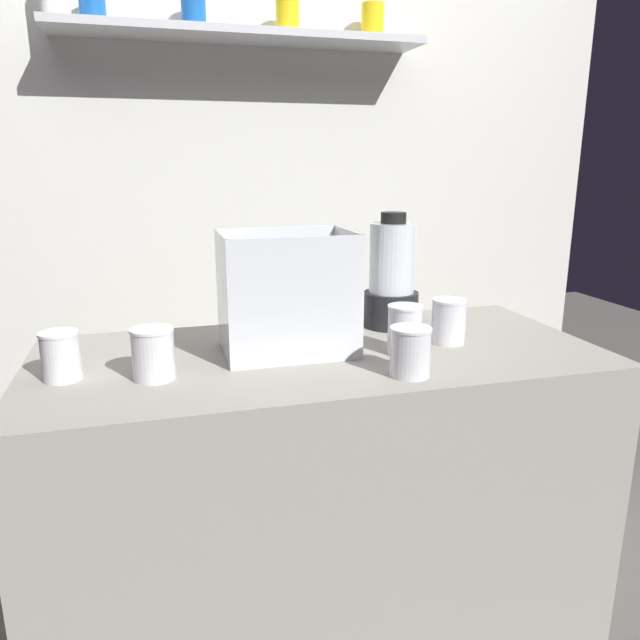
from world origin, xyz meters
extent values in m
cube|color=#9E998E|center=(0.00, 0.00, 0.45)|extent=(1.40, 0.64, 0.90)
cube|color=silver|center=(0.00, 0.77, 1.25)|extent=(2.60, 0.04, 2.50)
cube|color=silver|center=(-0.07, 0.65, 1.74)|extent=(1.17, 0.20, 0.02)
cylinder|color=#1959B2|center=(-0.51, 0.66, 1.81)|extent=(0.08, 0.08, 0.11)
cylinder|color=#1959B2|center=(-0.22, 0.66, 1.81)|extent=(0.08, 0.08, 0.11)
cylinder|color=yellow|center=(0.08, 0.65, 1.81)|extent=(0.08, 0.08, 0.11)
cylinder|color=yellow|center=(0.37, 0.67, 1.81)|extent=(0.08, 0.08, 0.11)
cube|color=white|center=(-0.08, 0.02, 0.90)|extent=(0.32, 0.23, 0.01)
cube|color=white|center=(-0.08, -0.09, 1.05)|extent=(0.32, 0.01, 0.30)
cube|color=white|center=(-0.08, 0.13, 1.05)|extent=(0.32, 0.01, 0.30)
cube|color=white|center=(-0.23, 0.02, 1.05)|extent=(0.01, 0.23, 0.30)
cube|color=white|center=(0.08, 0.02, 1.05)|extent=(0.01, 0.23, 0.30)
cone|color=orange|center=(-0.06, 0.02, 0.92)|extent=(0.08, 0.18, 0.03)
cone|color=orange|center=(-0.07, 0.03, 0.92)|extent=(0.05, 0.16, 0.03)
cone|color=orange|center=(-0.09, 0.01, 0.92)|extent=(0.17, 0.06, 0.03)
cone|color=orange|center=(-0.05, 0.02, 0.92)|extent=(0.17, 0.06, 0.03)
cone|color=orange|center=(-0.05, 0.03, 0.96)|extent=(0.07, 0.16, 0.03)
cone|color=orange|center=(-0.04, 0.01, 0.96)|extent=(0.09, 0.16, 0.03)
cylinder|color=black|center=(0.26, 0.17, 0.95)|extent=(0.16, 0.16, 0.10)
cylinder|color=silver|center=(0.26, 0.17, 1.10)|extent=(0.13, 0.13, 0.19)
cylinder|color=yellow|center=(0.26, 0.17, 1.02)|extent=(0.12, 0.12, 0.04)
cylinder|color=black|center=(0.26, 0.17, 1.21)|extent=(0.07, 0.07, 0.03)
cylinder|color=white|center=(-0.59, -0.05, 0.95)|extent=(0.08, 0.08, 0.10)
cylinder|color=red|center=(-0.59, -0.05, 0.94)|extent=(0.07, 0.07, 0.08)
cylinder|color=white|center=(-0.59, -0.05, 1.00)|extent=(0.08, 0.08, 0.01)
cylinder|color=white|center=(-0.40, -0.09, 0.95)|extent=(0.09, 0.09, 0.11)
cylinder|color=orange|center=(-0.40, -0.09, 0.93)|extent=(0.08, 0.08, 0.07)
cylinder|color=white|center=(-0.40, -0.09, 1.01)|extent=(0.09, 0.09, 0.01)
cylinder|color=white|center=(0.14, -0.22, 0.95)|extent=(0.09, 0.09, 0.10)
cylinder|color=red|center=(0.14, -0.22, 0.94)|extent=(0.08, 0.08, 0.08)
cylinder|color=white|center=(0.14, -0.22, 1.01)|extent=(0.09, 0.09, 0.01)
cylinder|color=white|center=(0.19, -0.08, 0.96)|extent=(0.08, 0.08, 0.12)
cylinder|color=orange|center=(0.19, -0.08, 0.94)|extent=(0.08, 0.08, 0.08)
cylinder|color=white|center=(0.19, -0.08, 1.02)|extent=(0.09, 0.09, 0.01)
cylinder|color=white|center=(0.34, -0.02, 0.96)|extent=(0.09, 0.09, 0.11)
cylinder|color=orange|center=(0.34, -0.02, 0.94)|extent=(0.08, 0.08, 0.08)
cylinder|color=white|center=(0.34, -0.02, 1.01)|extent=(0.09, 0.09, 0.01)
camera|label=1|loc=(-0.39, -1.38, 1.36)|focal=33.66mm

